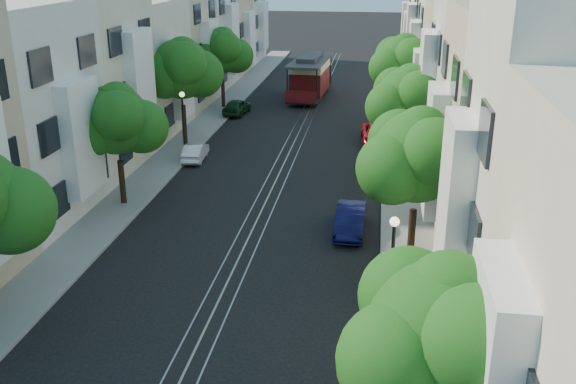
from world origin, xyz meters
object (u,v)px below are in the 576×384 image
at_px(tree_e_d, 404,63).
at_px(parked_car_w_mid, 195,152).
at_px(tree_w_d, 222,52).
at_px(parked_car_e_far, 377,134).
at_px(lamp_east, 392,257).
at_px(parked_car_e_mid, 350,220).
at_px(tree_e_b, 419,159).
at_px(tree_e_c, 409,101).
at_px(tree_e_a, 444,339).
at_px(tree_w_c, 182,70).
at_px(lamp_west, 183,115).
at_px(cable_car, 310,75).
at_px(tree_w_b, 117,122).
at_px(parked_car_w_far, 237,107).

xyz_separation_m(tree_e_d, parked_car_w_mid, (-12.86, -9.14, -4.33)).
relative_size(tree_w_d, parked_car_e_far, 1.50).
height_order(lamp_east, parked_car_e_mid, lamp_east).
xyz_separation_m(tree_e_b, parked_car_w_mid, (-12.86, 12.86, -4.19)).
height_order(tree_e_c, tree_e_d, tree_e_d).
relative_size(tree_e_b, parked_car_w_mid, 2.04).
bearing_deg(tree_e_a, tree_w_c, 117.22).
distance_m(tree_e_a, tree_w_d, 41.57).
relative_size(tree_w_c, lamp_west, 1.71).
relative_size(tree_e_a, parked_car_e_far, 1.44).
bearing_deg(lamp_west, parked_car_e_mid, -42.15).
relative_size(tree_e_b, cable_car, 0.73).
distance_m(tree_w_b, parked_car_e_far, 18.89).
bearing_deg(tree_e_a, parked_car_e_mid, 100.03).
distance_m(tree_e_c, parked_car_e_mid, 9.17).
bearing_deg(tree_e_c, parked_car_e_mid, -108.94).
height_order(lamp_east, lamp_west, same).
bearing_deg(cable_car, parked_car_w_mid, -101.43).
relative_size(cable_car, parked_car_e_mid, 2.41).
bearing_deg(tree_e_d, parked_car_e_mid, -98.12).
xyz_separation_m(tree_e_c, parked_car_w_mid, (-12.86, 1.86, -4.06)).
bearing_deg(lamp_west, lamp_east, -55.01).
relative_size(lamp_east, parked_car_w_mid, 1.27).
bearing_deg(tree_e_d, tree_e_b, -90.00).
xyz_separation_m(tree_e_c, lamp_east, (-0.96, -15.98, -1.75)).
bearing_deg(parked_car_w_far, lamp_east, 118.02).
xyz_separation_m(lamp_east, cable_car, (-6.80, 37.06, -0.80)).
bearing_deg(parked_car_w_mid, lamp_east, 119.86).
bearing_deg(parked_car_e_far, tree_w_d, 141.84).
height_order(tree_e_c, tree_w_b, tree_e_c).
height_order(tree_e_b, parked_car_w_mid, tree_e_b).
distance_m(tree_e_c, cable_car, 22.61).
distance_m(tree_e_c, lamp_west, 13.82).
bearing_deg(tree_w_c, parked_car_w_mid, -63.85).
bearing_deg(tree_w_d, tree_w_b, -90.00).
bearing_deg(lamp_east, tree_w_d, 112.80).
bearing_deg(tree_e_a, tree_e_d, 90.00).
relative_size(tree_w_b, tree_w_c, 0.88).
xyz_separation_m(tree_e_c, cable_car, (-7.76, 21.08, -2.55)).
distance_m(tree_e_a, parked_car_w_mid, 28.26).
bearing_deg(parked_car_e_mid, tree_w_b, 172.04).
bearing_deg(parked_car_e_mid, tree_w_c, 133.29).
distance_m(tree_w_d, parked_car_e_mid, 26.84).
bearing_deg(parked_car_w_mid, parked_car_e_mid, 132.58).
height_order(tree_e_d, tree_w_d, tree_e_d).
relative_size(tree_w_b, parked_car_w_mid, 1.91).
bearing_deg(lamp_west, tree_w_c, 105.75).
xyz_separation_m(tree_e_b, parked_car_e_mid, (-2.68, 3.18, -4.11)).
height_order(tree_e_b, tree_e_c, tree_e_b).
bearing_deg(parked_car_w_mid, tree_e_b, 131.15).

